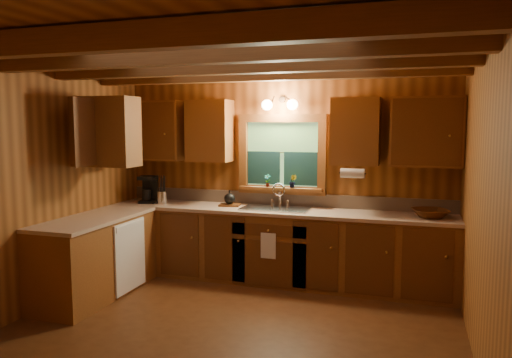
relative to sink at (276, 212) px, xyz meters
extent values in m
plane|color=#502B13|center=(0.00, -1.60, -0.86)|extent=(4.20, 4.20, 0.00)
plane|color=brown|center=(0.00, -1.60, 1.74)|extent=(4.20, 4.20, 0.00)
plane|color=brown|center=(0.00, 0.30, 0.44)|extent=(4.20, 0.00, 4.20)
plane|color=brown|center=(0.00, -3.50, 0.44)|extent=(4.20, 0.00, 4.20)
plane|color=brown|center=(-2.10, -1.60, 0.44)|extent=(0.00, 3.80, 3.80)
plane|color=brown|center=(2.10, -1.60, 0.44)|extent=(0.00, 3.80, 3.80)
cube|color=brown|center=(0.00, -2.80, 1.63)|extent=(4.20, 0.14, 0.18)
cube|color=brown|center=(0.00, -2.00, 1.63)|extent=(4.20, 0.14, 0.18)
cube|color=brown|center=(0.00, -1.20, 1.63)|extent=(4.20, 0.14, 0.18)
cube|color=brown|center=(0.00, -0.40, 1.63)|extent=(4.20, 0.14, 0.18)
cube|color=brown|center=(0.00, -0.01, -0.43)|extent=(4.20, 0.62, 0.86)
cube|color=brown|center=(-1.79, -1.12, -0.43)|extent=(0.62, 1.60, 0.86)
cube|color=tan|center=(0.00, -0.01, 0.02)|extent=(4.20, 0.66, 0.04)
cube|color=tan|center=(-1.78, -1.12, 0.02)|extent=(0.64, 1.60, 0.04)
cube|color=tan|center=(0.00, 0.28, 0.12)|extent=(4.20, 0.02, 0.16)
cube|color=white|center=(-1.47, -0.92, -0.43)|extent=(0.02, 0.60, 0.80)
cube|color=brown|center=(-1.70, 0.13, 0.98)|extent=(0.78, 0.34, 0.78)
cube|color=brown|center=(-0.92, 0.13, 0.98)|extent=(0.55, 0.34, 0.78)
cube|color=brown|center=(0.92, 0.13, 0.98)|extent=(0.55, 0.34, 0.78)
cube|color=brown|center=(1.70, 0.13, 0.98)|extent=(0.78, 0.34, 0.78)
cube|color=brown|center=(-1.93, -0.92, 0.98)|extent=(0.34, 1.10, 0.78)
cube|color=brown|center=(0.00, 0.26, 1.14)|extent=(1.12, 0.08, 0.10)
cube|color=brown|center=(0.00, 0.26, 0.24)|extent=(1.12, 0.08, 0.10)
cube|color=brown|center=(-0.51, 0.26, 0.69)|extent=(0.10, 0.08, 0.80)
cube|color=brown|center=(0.51, 0.26, 0.69)|extent=(0.10, 0.08, 0.80)
cube|color=#427631|center=(0.00, 0.29, 0.69)|extent=(0.92, 0.01, 0.80)
cube|color=#102D2E|center=(-0.24, 0.27, 0.52)|extent=(0.42, 0.02, 0.42)
cube|color=#102D2E|center=(0.24, 0.27, 0.52)|extent=(0.42, 0.02, 0.42)
cylinder|color=black|center=(0.00, 0.27, 0.71)|extent=(0.92, 0.01, 0.01)
cube|color=brown|center=(0.00, 0.22, 0.26)|extent=(1.06, 0.14, 0.04)
cylinder|color=black|center=(0.00, 0.26, 1.37)|extent=(0.08, 0.03, 0.08)
cylinder|color=black|center=(-0.10, 0.20, 1.37)|extent=(0.09, 0.17, 0.08)
cylinder|color=black|center=(0.10, 0.20, 1.37)|extent=(0.09, 0.17, 0.08)
sphere|color=#FFE0A5|center=(-0.16, 0.14, 1.30)|extent=(0.13, 0.13, 0.13)
sphere|color=#FFE0A5|center=(0.16, 0.14, 1.30)|extent=(0.13, 0.13, 0.13)
cylinder|color=white|center=(0.92, -0.07, 0.51)|extent=(0.27, 0.11, 0.11)
cube|color=white|center=(0.00, -0.34, -0.34)|extent=(0.18, 0.01, 0.30)
cube|color=silver|center=(0.00, 0.00, 0.05)|extent=(0.82, 0.48, 0.02)
cube|color=#262628|center=(-0.19, 0.00, -0.02)|extent=(0.34, 0.40, 0.14)
cube|color=#262628|center=(0.19, 0.00, -0.02)|extent=(0.34, 0.40, 0.14)
cylinder|color=silver|center=(0.00, 0.18, 0.15)|extent=(0.04, 0.04, 0.22)
torus|color=silver|center=(0.00, 0.12, 0.26)|extent=(0.16, 0.02, 0.16)
cube|color=black|center=(-1.74, -0.04, 0.06)|extent=(0.20, 0.24, 0.03)
cube|color=black|center=(-1.74, 0.03, 0.23)|extent=(0.20, 0.09, 0.33)
cube|color=black|center=(-1.74, -0.07, 0.37)|extent=(0.20, 0.22, 0.04)
cylinder|color=black|center=(-1.74, -0.08, 0.15)|extent=(0.12, 0.12, 0.14)
cylinder|color=silver|center=(-1.51, -0.08, 0.13)|extent=(0.13, 0.13, 0.16)
cylinder|color=black|center=(-1.53, -0.09, 0.29)|extent=(0.03, 0.04, 0.24)
cylinder|color=black|center=(-1.51, -0.08, 0.29)|extent=(0.01, 0.01, 0.24)
cylinder|color=black|center=(-1.49, -0.06, 0.29)|extent=(0.03, 0.04, 0.24)
cylinder|color=black|center=(-1.48, -0.06, 0.29)|extent=(0.05, 0.06, 0.24)
cube|color=#542C12|center=(-0.62, 0.03, 0.06)|extent=(0.28, 0.22, 0.02)
sphere|color=black|center=(-0.62, 0.03, 0.14)|extent=(0.14, 0.14, 0.14)
cylinder|color=black|center=(-0.62, 0.03, 0.23)|extent=(0.02, 0.02, 0.04)
imported|color=#48230C|center=(1.77, -0.03, 0.09)|extent=(0.49, 0.49, 0.10)
imported|color=#542C12|center=(-0.17, 0.20, 0.36)|extent=(0.09, 0.07, 0.16)
imported|color=#542C12|center=(0.16, 0.20, 0.37)|extent=(0.10, 0.08, 0.17)
camera|label=1|loc=(1.57, -5.69, 1.06)|focal=34.47mm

